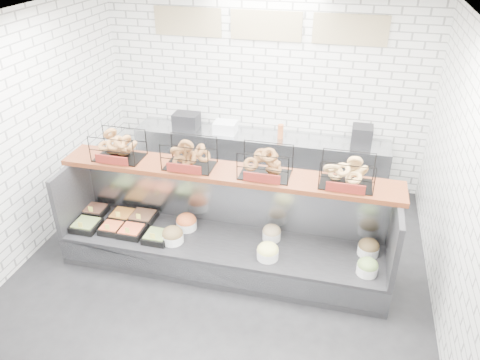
# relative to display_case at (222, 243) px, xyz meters

# --- Properties ---
(ground) EXTENTS (5.50, 5.50, 0.00)m
(ground) POSITION_rel_display_case_xyz_m (0.02, -0.34, -0.33)
(ground) COLOR black
(ground) RESTS_ON ground
(room_shell) EXTENTS (5.02, 5.51, 3.01)m
(room_shell) POSITION_rel_display_case_xyz_m (0.02, 0.26, 1.73)
(room_shell) COLOR white
(room_shell) RESTS_ON ground
(display_case) EXTENTS (4.00, 0.90, 1.20)m
(display_case) POSITION_rel_display_case_xyz_m (0.00, 0.00, 0.00)
(display_case) COLOR black
(display_case) RESTS_ON ground
(bagel_shelf) EXTENTS (4.10, 0.50, 0.40)m
(bagel_shelf) POSITION_rel_display_case_xyz_m (0.02, 0.18, 1.06)
(bagel_shelf) COLOR #4B2010
(bagel_shelf) RESTS_ON display_case
(prep_counter) EXTENTS (4.00, 0.60, 1.20)m
(prep_counter) POSITION_rel_display_case_xyz_m (0.02, 2.09, 0.14)
(prep_counter) COLOR #93969B
(prep_counter) RESTS_ON ground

